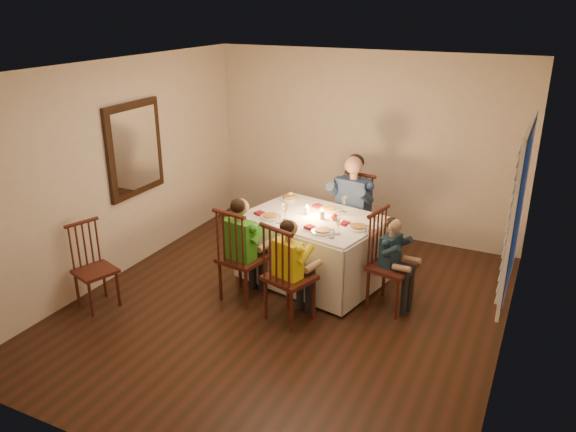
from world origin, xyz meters
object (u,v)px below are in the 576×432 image
at_px(child_green, 244,298).
at_px(chair_end, 389,307).
at_px(dining_table, 313,235).
at_px(child_yellow, 290,318).
at_px(child_teal, 389,307).
at_px(chair_extra, 100,306).
at_px(chair_near_left, 244,298).
at_px(adult, 350,257).
at_px(serving_bowl, 289,199).
at_px(chair_adult, 350,257).
at_px(chair_near_right, 290,318).

bearing_deg(child_green, chair_end, -152.75).
height_order(dining_table, child_yellow, dining_table).
distance_m(child_green, child_teal, 1.66).
bearing_deg(child_yellow, chair_extra, 36.10).
bearing_deg(child_green, chair_near_left, -0.00).
bearing_deg(adult, serving_bowl, -141.19).
bearing_deg(chair_near_left, adult, -106.31).
bearing_deg(chair_adult, chair_extra, -122.48).
bearing_deg(adult, chair_extra, -122.48).
relative_size(chair_adult, child_yellow, 0.98).
height_order(chair_near_right, adult, adult).
bearing_deg(dining_table, adult, 88.53).
distance_m(adult, child_yellow, 1.75).
distance_m(chair_end, child_teal, 0.00).
bearing_deg(adult, chair_near_left, -106.72).
relative_size(chair_adult, chair_near_right, 1.00).
distance_m(adult, child_green, 1.74).
bearing_deg(chair_extra, adult, -22.05).
bearing_deg(chair_end, chair_adult, 50.05).
distance_m(chair_near_left, chair_extra, 1.61).
bearing_deg(adult, chair_end, -43.04).
bearing_deg(child_green, adult, -106.31).
bearing_deg(child_teal, child_green, 119.92).
bearing_deg(chair_near_right, child_yellow, 17.30).
bearing_deg(chair_end, adult, 50.05).
distance_m(dining_table, child_teal, 1.21).
bearing_deg(serving_bowl, adult, 30.84).
bearing_deg(child_yellow, adult, -74.30).
xyz_separation_m(chair_extra, serving_bowl, (1.38, 2.03, 0.85)).
height_order(chair_adult, child_yellow, child_yellow).
xyz_separation_m(child_green, child_yellow, (0.68, -0.17, 0.00)).
bearing_deg(child_teal, adult, 50.05).
distance_m(chair_end, serving_bowl, 1.87).
height_order(adult, child_teal, adult).
height_order(chair_adult, serving_bowl, serving_bowl).
distance_m(child_green, serving_bowl, 1.44).
relative_size(dining_table, serving_bowl, 9.30).
distance_m(child_yellow, serving_bowl, 1.71).
bearing_deg(child_green, chair_extra, 40.92).
bearing_deg(chair_near_left, child_yellow, 173.92).
xyz_separation_m(chair_end, serving_bowl, (-1.54, 0.62, 0.85)).
relative_size(chair_near_left, chair_extra, 1.14).
distance_m(chair_near_left, child_teal, 1.66).
bearing_deg(child_teal, chair_extra, 126.66).
xyz_separation_m(chair_extra, child_teal, (2.93, 1.40, 0.00)).
relative_size(child_yellow, serving_bowl, 6.02).
xyz_separation_m(chair_near_left, adult, (0.73, 1.58, 0.00)).
xyz_separation_m(dining_table, chair_near_right, (0.14, -0.95, -0.59)).
bearing_deg(serving_bowl, chair_adult, 30.84).
bearing_deg(chair_near_left, chair_extra, 40.92).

